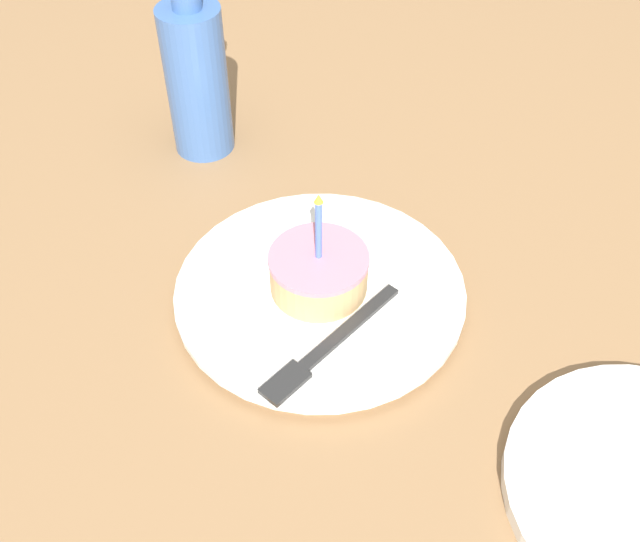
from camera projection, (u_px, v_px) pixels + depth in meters
name	position (u px, v px, depth m)	size (l,w,h in m)	color
ground_plane	(316.00, 322.00, 0.76)	(2.40, 2.40, 0.04)	olive
plate	(320.00, 292.00, 0.75)	(0.29, 0.29, 0.02)	white
cake_slice	(319.00, 271.00, 0.73)	(0.10, 0.10, 0.12)	tan
fork	(325.00, 349.00, 0.69)	(0.16, 0.10, 0.00)	#262626
bottle	(196.00, 75.00, 0.87)	(0.07, 0.07, 0.24)	#3F66A5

